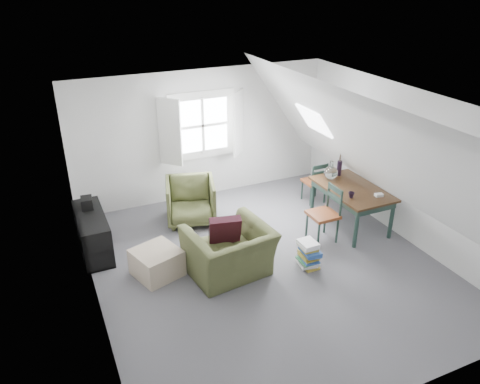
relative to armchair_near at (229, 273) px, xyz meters
name	(u,v)px	position (x,y,z in m)	size (l,w,h in m)	color
floor	(266,265)	(0.61, -0.03, 0.00)	(5.50, 5.50, 0.00)	#545359
ceiling	(271,106)	(0.61, -0.03, 2.50)	(5.50, 5.50, 0.00)	white
wall_back	(202,135)	(0.61, 2.72, 1.25)	(5.00, 5.00, 0.00)	silver
wall_front	(402,307)	(0.61, -2.78, 1.25)	(5.00, 5.00, 0.00)	silver
wall_left	(88,228)	(-1.89, -0.03, 1.25)	(5.50, 5.50, 0.00)	silver
wall_right	(405,165)	(3.11, -0.03, 1.25)	(5.50, 5.50, 0.00)	silver
slope_left	(160,177)	(-0.94, -0.03, 1.78)	(5.50, 5.50, 0.00)	white
slope_right	(361,142)	(2.16, -0.03, 1.78)	(5.50, 5.50, 0.00)	white
dormer_window	(203,126)	(0.61, 2.64, 1.45)	(1.71, 0.35, 1.30)	white
skylight	(314,121)	(2.16, 1.27, 1.75)	(0.55, 0.75, 0.04)	white
armchair_near	(229,273)	(0.00, 0.00, 0.00)	(1.16, 1.02, 0.76)	#444A28
armchair_far	(192,220)	(0.01, 1.78, 0.00)	(0.84, 0.87, 0.79)	#444A28
throw_pillow	(225,230)	(0.00, 0.15, 0.67)	(0.46, 0.13, 0.46)	#340E19
ottoman	(157,263)	(-0.98, 0.42, 0.21)	(0.62, 0.62, 0.41)	tan
dining_table	(352,193)	(2.52, 0.48, 0.63)	(0.87, 1.46, 0.73)	black
demijohn	(331,172)	(2.37, 0.93, 0.87)	(0.24, 0.24, 0.34)	silver
vase_twigs	(339,167)	(2.62, 1.03, 0.88)	(0.09, 0.10, 0.69)	black
cup	(351,197)	(2.27, 0.18, 0.73)	(0.10, 0.10, 0.09)	black
paper_box	(379,195)	(2.72, 0.03, 0.75)	(0.13, 0.09, 0.04)	white
dining_chair_far	(315,181)	(2.44, 1.51, 0.43)	(0.39, 0.39, 0.83)	brown
dining_chair_near	(325,213)	(1.83, 0.25, 0.50)	(0.45, 0.45, 0.95)	brown
media_shelf	(93,236)	(-1.74, 1.43, 0.30)	(0.43, 1.28, 0.66)	black
electronics_box	(87,203)	(-1.74, 1.73, 0.74)	(0.18, 0.24, 0.19)	black
magazine_stack	(309,254)	(1.17, -0.33, 0.22)	(0.32, 0.38, 0.43)	#B29933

